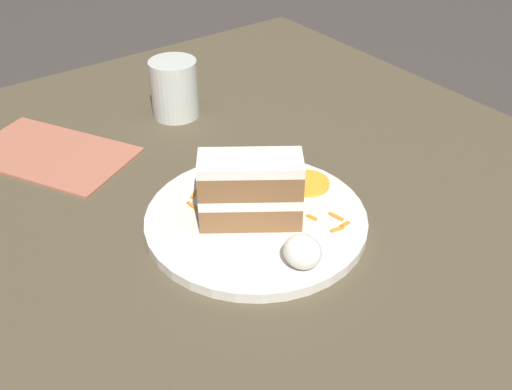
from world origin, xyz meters
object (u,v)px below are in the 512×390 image
Objects in this scene: cake_slice at (250,190)px; menu_card at (51,154)px; plate at (256,220)px; cream_dollop at (303,252)px; drinking_glass at (175,92)px; orange_garnish at (308,183)px.

cake_slice is 0.56× the size of menu_card.
plate is at bearing -39.87° from cake_slice.
cream_dollop reaches higher than menu_card.
cream_dollop reaches higher than plate.
drinking_glass reaches higher than cream_dollop.
drinking_glass is 0.22m from menu_card.
menu_card is (0.43, 0.14, -0.03)m from cream_dollop.
plate is 6.06× the size of cream_dollop.
cake_slice is 1.40× the size of drinking_glass.
cake_slice is at bearing -0.88° from cream_dollop.
cream_dollop is (-0.10, 0.00, -0.03)m from cake_slice.
orange_garnish is at bearing 99.69° from menu_card.
menu_card is at bearing 25.34° from plate.
plate is 2.11× the size of cake_slice.
cream_dollop is 0.16m from orange_garnish.
plate is at bearing -6.56° from cream_dollop.
cream_dollop is at bearing 78.76° from menu_card.
cake_slice reaches higher than menu_card.
menu_card is (0.31, 0.25, -0.01)m from orange_garnish.
cream_dollop is (-0.11, 0.01, 0.03)m from plate.
drinking_glass reaches higher than plate.
menu_card is at bearing 39.05° from orange_garnish.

